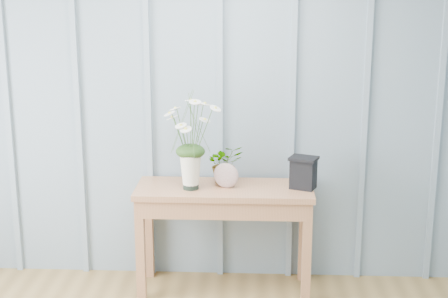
# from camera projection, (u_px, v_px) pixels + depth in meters

# --- Properties ---
(room_shell) EXTENTS (4.00, 4.50, 2.50)m
(room_shell) POSITION_uv_depth(u_px,v_px,m) (153.00, 11.00, 3.30)
(room_shell) COLOR gray
(room_shell) RESTS_ON ground
(sideboard) EXTENTS (1.20, 0.45, 0.75)m
(sideboard) POSITION_uv_depth(u_px,v_px,m) (224.00, 203.00, 4.67)
(sideboard) COLOR #A36B46
(sideboard) RESTS_ON ground
(daisy_vase) EXTENTS (0.47, 0.36, 0.67)m
(daisy_vase) POSITION_uv_depth(u_px,v_px,m) (190.00, 128.00, 4.50)
(daisy_vase) COLOR black
(daisy_vase) RESTS_ON sideboard
(spider_plant) EXTENTS (0.30, 0.28, 0.27)m
(spider_plant) POSITION_uv_depth(u_px,v_px,m) (225.00, 164.00, 4.71)
(spider_plant) COLOR #1D3C14
(spider_plant) RESTS_ON sideboard
(felt_disc_vessel) EXTENTS (0.18, 0.09, 0.17)m
(felt_disc_vessel) POSITION_uv_depth(u_px,v_px,m) (226.00, 175.00, 4.60)
(felt_disc_vessel) COLOR #7F4951
(felt_disc_vessel) RESTS_ON sideboard
(carved_box) EXTENTS (0.22, 0.20, 0.22)m
(carved_box) POSITION_uv_depth(u_px,v_px,m) (303.00, 172.00, 4.59)
(carved_box) COLOR black
(carved_box) RESTS_ON sideboard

